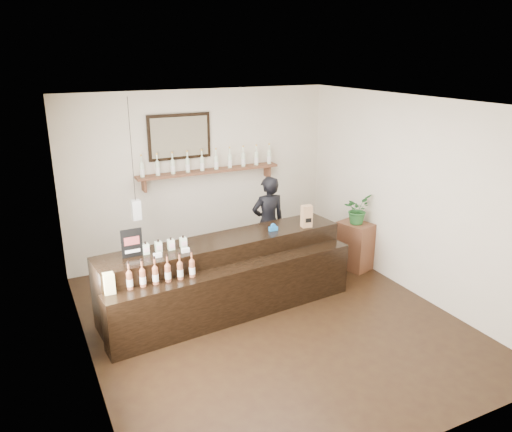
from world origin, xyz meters
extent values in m
plane|color=black|center=(0.00, 0.00, 0.00)|extent=(5.00, 5.00, 0.00)
plane|color=beige|center=(0.00, 2.50, 1.40)|extent=(4.50, 0.00, 4.50)
plane|color=beige|center=(0.00, -2.50, 1.40)|extent=(4.50, 0.00, 4.50)
plane|color=beige|center=(-2.25, 0.00, 1.40)|extent=(0.00, 5.00, 5.00)
plane|color=beige|center=(2.25, 0.00, 1.40)|extent=(0.00, 5.00, 5.00)
plane|color=white|center=(0.00, 0.00, 2.80)|extent=(5.00, 5.00, 0.00)
cube|color=#56301D|center=(0.10, 2.37, 1.50)|extent=(2.40, 0.25, 0.04)
cube|color=#56301D|center=(-0.98, 2.40, 1.38)|extent=(0.04, 0.20, 0.20)
cube|color=#56301D|center=(1.18, 2.40, 1.38)|extent=(0.04, 0.20, 0.20)
cube|color=black|center=(-0.35, 2.47, 2.08)|extent=(1.02, 0.04, 0.72)
cube|color=#4B4230|center=(-0.35, 2.44, 2.08)|extent=(0.92, 0.01, 0.62)
cube|color=white|center=(-1.30, 1.60, 1.25)|extent=(0.12, 0.12, 0.28)
cylinder|color=black|center=(-1.30, 1.60, 2.09)|extent=(0.01, 0.01, 1.41)
cylinder|color=silver|center=(-1.00, 2.37, 1.62)|extent=(0.07, 0.07, 0.20)
cone|color=silver|center=(-1.00, 2.37, 1.75)|extent=(0.07, 0.07, 0.05)
cylinder|color=silver|center=(-1.00, 2.37, 1.81)|extent=(0.02, 0.02, 0.07)
cylinder|color=gold|center=(-1.00, 2.37, 1.86)|extent=(0.03, 0.03, 0.02)
cylinder|color=white|center=(-1.00, 2.37, 1.60)|extent=(0.07, 0.07, 0.09)
cylinder|color=silver|center=(-0.76, 2.37, 1.62)|extent=(0.07, 0.07, 0.20)
cone|color=silver|center=(-0.76, 2.37, 1.75)|extent=(0.07, 0.07, 0.05)
cylinder|color=silver|center=(-0.76, 2.37, 1.81)|extent=(0.02, 0.02, 0.07)
cylinder|color=gold|center=(-0.76, 2.37, 1.86)|extent=(0.03, 0.03, 0.02)
cylinder|color=white|center=(-0.76, 2.37, 1.60)|extent=(0.07, 0.07, 0.09)
cylinder|color=silver|center=(-0.51, 2.37, 1.62)|extent=(0.07, 0.07, 0.20)
cone|color=silver|center=(-0.51, 2.37, 1.75)|extent=(0.07, 0.07, 0.05)
cylinder|color=silver|center=(-0.51, 2.37, 1.81)|extent=(0.02, 0.02, 0.07)
cylinder|color=gold|center=(-0.51, 2.37, 1.86)|extent=(0.03, 0.03, 0.02)
cylinder|color=white|center=(-0.51, 2.37, 1.60)|extent=(0.07, 0.07, 0.09)
cylinder|color=silver|center=(-0.27, 2.37, 1.62)|extent=(0.07, 0.07, 0.20)
cone|color=silver|center=(-0.27, 2.37, 1.75)|extent=(0.07, 0.07, 0.05)
cylinder|color=silver|center=(-0.27, 2.37, 1.81)|extent=(0.02, 0.02, 0.07)
cylinder|color=gold|center=(-0.27, 2.37, 1.86)|extent=(0.03, 0.03, 0.02)
cylinder|color=white|center=(-0.27, 2.37, 1.60)|extent=(0.07, 0.07, 0.09)
cylinder|color=silver|center=(-0.02, 2.37, 1.62)|extent=(0.07, 0.07, 0.20)
cone|color=silver|center=(-0.02, 2.37, 1.75)|extent=(0.07, 0.07, 0.05)
cylinder|color=silver|center=(-0.02, 2.37, 1.81)|extent=(0.02, 0.02, 0.07)
cylinder|color=gold|center=(-0.02, 2.37, 1.86)|extent=(0.03, 0.03, 0.02)
cylinder|color=white|center=(-0.02, 2.37, 1.60)|extent=(0.07, 0.07, 0.09)
cylinder|color=silver|center=(0.22, 2.37, 1.62)|extent=(0.07, 0.07, 0.20)
cone|color=silver|center=(0.22, 2.37, 1.75)|extent=(0.07, 0.07, 0.05)
cylinder|color=silver|center=(0.22, 2.37, 1.81)|extent=(0.02, 0.02, 0.07)
cylinder|color=gold|center=(0.22, 2.37, 1.86)|extent=(0.03, 0.03, 0.02)
cylinder|color=white|center=(0.22, 2.37, 1.60)|extent=(0.07, 0.07, 0.09)
cylinder|color=silver|center=(0.47, 2.37, 1.62)|extent=(0.07, 0.07, 0.20)
cone|color=silver|center=(0.47, 2.37, 1.75)|extent=(0.07, 0.07, 0.05)
cylinder|color=silver|center=(0.47, 2.37, 1.81)|extent=(0.02, 0.02, 0.07)
cylinder|color=gold|center=(0.47, 2.37, 1.86)|extent=(0.03, 0.03, 0.02)
cylinder|color=white|center=(0.47, 2.37, 1.60)|extent=(0.07, 0.07, 0.09)
cylinder|color=silver|center=(0.71, 2.37, 1.62)|extent=(0.07, 0.07, 0.20)
cone|color=silver|center=(0.71, 2.37, 1.75)|extent=(0.07, 0.07, 0.05)
cylinder|color=silver|center=(0.71, 2.37, 1.81)|extent=(0.02, 0.02, 0.07)
cylinder|color=gold|center=(0.71, 2.37, 1.86)|extent=(0.03, 0.03, 0.02)
cylinder|color=white|center=(0.71, 2.37, 1.60)|extent=(0.07, 0.07, 0.09)
cylinder|color=silver|center=(0.96, 2.37, 1.62)|extent=(0.07, 0.07, 0.20)
cone|color=silver|center=(0.96, 2.37, 1.75)|extent=(0.07, 0.07, 0.05)
cylinder|color=silver|center=(0.96, 2.37, 1.81)|extent=(0.02, 0.02, 0.07)
cylinder|color=gold|center=(0.96, 2.37, 1.86)|extent=(0.03, 0.03, 0.02)
cylinder|color=white|center=(0.96, 2.37, 1.60)|extent=(0.07, 0.07, 0.09)
cylinder|color=silver|center=(1.20, 2.37, 1.62)|extent=(0.07, 0.07, 0.20)
cone|color=silver|center=(1.20, 2.37, 1.75)|extent=(0.07, 0.07, 0.05)
cylinder|color=silver|center=(1.20, 2.37, 1.81)|extent=(0.02, 0.02, 0.07)
cylinder|color=gold|center=(1.20, 2.37, 1.86)|extent=(0.03, 0.03, 0.02)
cylinder|color=white|center=(1.20, 2.37, 1.60)|extent=(0.07, 0.07, 0.09)
cube|color=black|center=(-0.36, 0.70, 0.48)|extent=(3.49, 0.91, 0.96)
cube|color=black|center=(-0.36, 0.24, 0.37)|extent=(3.46, 0.61, 0.73)
cube|color=white|center=(-1.32, 0.48, 0.99)|extent=(0.10, 0.04, 0.05)
cube|color=white|center=(-0.97, 0.48, 0.99)|extent=(0.10, 0.04, 0.05)
cube|color=#EFE292|center=(-1.96, 0.24, 0.79)|extent=(0.12, 0.12, 0.12)
cube|color=#EFE292|center=(-1.96, 0.24, 0.91)|extent=(0.12, 0.12, 0.12)
cube|color=silver|center=(-1.42, 0.65, 1.03)|extent=(0.08, 0.08, 0.13)
cube|color=#FFC6CD|center=(-1.42, 0.60, 1.03)|extent=(0.07, 0.00, 0.06)
cylinder|color=black|center=(-1.42, 0.65, 1.11)|extent=(0.02, 0.02, 0.03)
cube|color=silver|center=(-1.26, 0.65, 1.03)|extent=(0.08, 0.08, 0.13)
cube|color=#FFC6CD|center=(-1.26, 0.60, 1.03)|extent=(0.07, 0.00, 0.06)
cylinder|color=black|center=(-1.26, 0.65, 1.11)|extent=(0.02, 0.02, 0.03)
cube|color=silver|center=(-1.10, 0.65, 1.03)|extent=(0.08, 0.08, 0.13)
cube|color=#FFC6CD|center=(-1.10, 0.60, 1.03)|extent=(0.07, 0.00, 0.06)
cylinder|color=black|center=(-1.10, 0.65, 1.11)|extent=(0.02, 0.02, 0.03)
cube|color=silver|center=(-0.94, 0.65, 1.03)|extent=(0.08, 0.08, 0.13)
cube|color=#FFC6CD|center=(-0.94, 0.60, 1.03)|extent=(0.07, 0.00, 0.06)
cylinder|color=black|center=(-0.94, 0.65, 1.11)|extent=(0.02, 0.02, 0.03)
cylinder|color=brown|center=(-1.73, 0.24, 0.83)|extent=(0.07, 0.07, 0.20)
cone|color=brown|center=(-1.73, 0.24, 0.96)|extent=(0.07, 0.07, 0.05)
cylinder|color=brown|center=(-1.73, 0.24, 1.02)|extent=(0.02, 0.02, 0.07)
cylinder|color=black|center=(-1.73, 0.24, 1.07)|extent=(0.03, 0.03, 0.02)
cylinder|color=white|center=(-1.73, 0.24, 0.81)|extent=(0.07, 0.07, 0.09)
cylinder|color=brown|center=(-1.58, 0.24, 0.83)|extent=(0.07, 0.07, 0.20)
cone|color=brown|center=(-1.58, 0.24, 0.96)|extent=(0.07, 0.07, 0.05)
cylinder|color=brown|center=(-1.58, 0.24, 1.02)|extent=(0.02, 0.02, 0.07)
cylinder|color=black|center=(-1.58, 0.24, 1.07)|extent=(0.03, 0.03, 0.02)
cylinder|color=white|center=(-1.58, 0.24, 0.81)|extent=(0.07, 0.07, 0.09)
cylinder|color=brown|center=(-1.42, 0.24, 0.83)|extent=(0.07, 0.07, 0.20)
cone|color=brown|center=(-1.42, 0.24, 0.96)|extent=(0.07, 0.07, 0.05)
cylinder|color=brown|center=(-1.42, 0.24, 1.02)|extent=(0.02, 0.02, 0.07)
cylinder|color=black|center=(-1.42, 0.24, 1.07)|extent=(0.03, 0.03, 0.02)
cylinder|color=white|center=(-1.42, 0.24, 0.81)|extent=(0.07, 0.07, 0.09)
cylinder|color=brown|center=(-1.27, 0.24, 0.83)|extent=(0.07, 0.07, 0.20)
cone|color=brown|center=(-1.27, 0.24, 0.96)|extent=(0.07, 0.07, 0.05)
cylinder|color=brown|center=(-1.27, 0.24, 1.02)|extent=(0.02, 0.02, 0.07)
cylinder|color=black|center=(-1.27, 0.24, 1.07)|extent=(0.03, 0.03, 0.02)
cylinder|color=white|center=(-1.27, 0.24, 0.81)|extent=(0.07, 0.07, 0.09)
cylinder|color=brown|center=(-1.12, 0.24, 0.83)|extent=(0.07, 0.07, 0.20)
cone|color=brown|center=(-1.12, 0.24, 0.96)|extent=(0.07, 0.07, 0.05)
cylinder|color=brown|center=(-1.12, 0.24, 1.02)|extent=(0.02, 0.02, 0.07)
cylinder|color=black|center=(-1.12, 0.24, 1.07)|extent=(0.03, 0.03, 0.02)
cylinder|color=white|center=(-1.12, 0.24, 0.81)|extent=(0.07, 0.07, 0.09)
cylinder|color=brown|center=(-0.97, 0.24, 0.83)|extent=(0.07, 0.07, 0.20)
cone|color=brown|center=(-0.97, 0.24, 0.96)|extent=(0.07, 0.07, 0.05)
cylinder|color=brown|center=(-0.97, 0.24, 1.02)|extent=(0.02, 0.02, 0.07)
cylinder|color=black|center=(-0.97, 0.24, 1.07)|extent=(0.03, 0.03, 0.02)
cylinder|color=white|center=(-0.97, 0.24, 0.81)|extent=(0.07, 0.07, 0.09)
cube|color=black|center=(-1.59, 0.63, 1.14)|extent=(0.26, 0.03, 0.36)
cube|color=brown|center=(-1.59, 0.62, 1.17)|extent=(0.18, 0.01, 0.10)
cube|color=white|center=(-1.59, 0.62, 1.04)|extent=(0.18, 0.01, 0.04)
cube|color=#A5734F|center=(0.90, 0.63, 1.12)|extent=(0.16, 0.13, 0.32)
cube|color=black|center=(0.90, 0.57, 1.08)|extent=(0.09, 0.02, 0.06)
cube|color=#1966B2|center=(0.39, 0.69, 0.99)|extent=(0.13, 0.05, 0.06)
cylinder|color=#1966B2|center=(0.39, 0.69, 1.04)|extent=(0.07, 0.03, 0.07)
cube|color=#56301D|center=(2.00, 0.90, 0.38)|extent=(0.51, 0.61, 0.76)
imported|color=#27632A|center=(2.00, 0.90, 1.00)|extent=(0.54, 0.52, 0.47)
imported|color=black|center=(0.76, 1.55, 0.86)|extent=(0.65, 0.44, 1.72)
camera|label=1|loc=(-2.73, -5.10, 3.36)|focal=35.00mm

